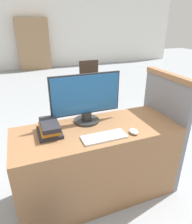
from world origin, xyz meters
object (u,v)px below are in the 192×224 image
at_px(monitor, 86,99).
at_px(mouse, 134,131).
at_px(keyboard, 104,137).
at_px(far_chair, 91,78).
at_px(book_stack, 49,128).

relative_size(monitor, mouse, 6.86).
distance_m(keyboard, mouse, 0.27).
bearing_deg(monitor, mouse, -50.12).
height_order(mouse, far_chair, far_chair).
distance_m(keyboard, far_chair, 3.00).
xyz_separation_m(keyboard, book_stack, (-0.40, 0.23, 0.04)).
bearing_deg(keyboard, book_stack, 150.34).
bearing_deg(book_stack, keyboard, -29.66).
bearing_deg(far_chair, book_stack, -117.89).
relative_size(keyboard, mouse, 3.90).
bearing_deg(monitor, far_chair, 69.40).
bearing_deg(monitor, keyboard, -84.06).
height_order(keyboard, mouse, mouse).
relative_size(keyboard, far_chair, 0.44).
relative_size(monitor, keyboard, 1.76).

